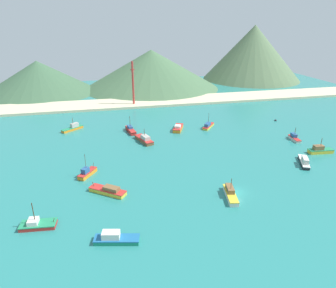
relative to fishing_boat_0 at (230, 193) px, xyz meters
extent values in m
cube|color=teal|center=(3.13, 31.53, -1.16)|extent=(260.00, 280.00, 0.50)
cube|color=silver|center=(-0.05, -0.26, -0.39)|extent=(3.97, 9.24, 1.03)
cube|color=gold|center=(-0.05, -0.26, 0.23)|extent=(4.05, 9.43, 0.20)
cube|color=brown|center=(0.17, 0.84, 0.90)|extent=(2.43, 4.26, 1.15)
cylinder|color=#4C3823|center=(0.01, 0.06, 2.89)|extent=(0.13, 0.13, 2.82)
cube|color=orange|center=(-0.13, 51.93, -0.29)|extent=(6.21, 9.13, 1.23)
cube|color=red|center=(-0.13, 51.93, 0.42)|extent=(6.33, 9.31, 0.20)
cube|color=silver|center=(-0.57, 50.94, 0.96)|extent=(3.19, 3.51, 0.88)
cube|color=gold|center=(13.03, 52.18, -0.55)|extent=(7.21, 8.26, 0.72)
cube|color=red|center=(13.03, 52.18, -0.09)|extent=(7.35, 8.43, 0.20)
cube|color=#28568C|center=(12.34, 51.32, 0.66)|extent=(3.70, 4.06, 1.29)
cylinder|color=#4C3823|center=(12.83, 51.93, 3.41)|extent=(0.11, 0.11, 4.21)
cube|color=silver|center=(39.45, 31.19, -0.50)|extent=(2.74, 7.00, 0.81)
cube|color=red|center=(39.45, 31.19, 0.00)|extent=(2.80, 7.14, 0.20)
cube|color=#28568C|center=(39.56, 32.04, 0.73)|extent=(1.77, 2.87, 1.26)
cylinder|color=#4C3823|center=(39.49, 31.50, 2.65)|extent=(0.18, 0.18, 2.58)
cube|color=red|center=(-19.35, 53.51, -0.30)|extent=(3.55, 9.16, 1.21)
cube|color=red|center=(-19.35, 53.51, 0.40)|extent=(3.62, 9.34, 0.20)
cube|color=#28568C|center=(-19.53, 54.61, 0.96)|extent=(2.09, 3.44, 0.91)
cylinder|color=#4C3823|center=(-19.43, 53.97, 3.47)|extent=(0.20, 0.20, 4.12)
cube|color=orange|center=(-35.57, 19.73, -0.35)|extent=(5.51, 6.81, 1.10)
cube|color=red|center=(-35.57, 19.73, 0.30)|extent=(5.62, 6.95, 0.20)
cube|color=#28568C|center=(-36.05, 19.02, 1.12)|extent=(2.52, 2.72, 1.45)
cylinder|color=#4C3823|center=(-33.84, 22.28, 0.97)|extent=(0.46, 0.60, 1.49)
cylinder|color=#4C3823|center=(-35.79, 19.39, 3.95)|extent=(0.11, 0.11, 4.20)
cube|color=gold|center=(40.90, 18.70, -0.33)|extent=(8.36, 3.19, 1.15)
cube|color=#238C5B|center=(40.90, 18.70, 0.34)|extent=(8.52, 3.26, 0.20)
cube|color=brown|center=(39.89, 18.79, 1.16)|extent=(3.37, 2.14, 1.44)
cylinder|color=#4C3823|center=(40.53, 18.73, 3.21)|extent=(0.18, 0.18, 2.66)
cube|color=red|center=(-45.58, -2.09, -0.50)|extent=(7.67, 3.88, 0.82)
cube|color=#238C5B|center=(-45.58, -2.09, 0.01)|extent=(7.82, 3.96, 0.20)
cube|color=silver|center=(-46.50, -2.00, 0.62)|extent=(2.29, 2.58, 1.01)
cylinder|color=#4C3823|center=(-42.27, -2.41, 0.49)|extent=(0.51, 0.17, 1.12)
cylinder|color=#4C3823|center=(-46.09, -2.04, 3.17)|extent=(0.19, 0.19, 4.09)
cube|color=#198466|center=(-29.31, -10.68, -0.50)|extent=(9.31, 4.52, 0.81)
cube|color=#1E669E|center=(-29.31, -10.68, 0.01)|extent=(9.49, 4.61, 0.20)
cube|color=silver|center=(-30.40, -10.44, 0.81)|extent=(3.90, 2.70, 1.41)
cube|color=#232328|center=(30.21, 12.68, -0.48)|extent=(6.00, 9.38, 0.86)
cube|color=white|center=(30.21, 12.68, 0.05)|extent=(6.12, 9.57, 0.20)
cube|color=beige|center=(29.69, 11.62, 0.90)|extent=(3.25, 4.49, 1.50)
cube|color=gold|center=(-30.33, 8.68, -0.42)|extent=(9.57, 8.10, 0.96)
cube|color=red|center=(-30.33, 8.68, 0.16)|extent=(9.76, 8.26, 0.20)
cube|color=brown|center=(-29.34, 7.93, 0.74)|extent=(4.50, 4.07, 0.96)
cylinder|color=#4C3823|center=(-33.91, 11.35, 0.73)|extent=(0.53, 0.44, 1.31)
cube|color=brown|center=(-15.71, 42.30, -0.35)|extent=(5.91, 10.51, 1.11)
cube|color=red|center=(-15.71, 42.30, 0.30)|extent=(6.03, 10.72, 0.20)
cube|color=#B2ADA3|center=(-15.32, 41.10, 1.09)|extent=(3.28, 4.39, 1.37)
cylinder|color=#4C3823|center=(-15.56, 41.85, 2.99)|extent=(0.19, 0.19, 2.42)
cube|color=orange|center=(-42.28, 61.08, -0.44)|extent=(8.47, 7.29, 0.94)
cube|color=#238C5B|center=(-42.28, 61.08, 0.13)|extent=(8.64, 7.44, 0.20)
cube|color=#B2ADA3|center=(-41.38, 61.79, 1.03)|extent=(3.48, 3.20, 1.60)
cylinder|color=#4C3823|center=(-41.88, 61.39, 2.99)|extent=(0.18, 0.18, 2.32)
sphere|color=#232328|center=(45.26, 53.74, -0.73)|extent=(1.01, 1.01, 1.01)
cube|color=beige|center=(3.13, 97.05, -0.31)|extent=(247.00, 19.76, 1.20)
cone|color=#3D6042|center=(-65.54, 136.58, 8.75)|extent=(67.68, 67.68, 19.31)
cone|color=#476B47|center=(4.01, 137.37, 11.19)|extent=(87.63, 87.63, 24.20)
cone|color=#56704C|center=(82.91, 151.78, 18.43)|extent=(71.31, 71.31, 38.67)
cylinder|color=#B7332D|center=(-13.27, 93.11, 10.49)|extent=(1.05, 1.05, 22.78)
cylinder|color=#B7332D|center=(-13.27, 93.11, 17.78)|extent=(2.28, 0.52, 0.52)
cylinder|color=#B7332D|center=(-13.27, 93.11, 13.22)|extent=(0.52, 1.82, 0.52)
camera|label=1|loc=(-30.16, -60.89, 40.70)|focal=32.32mm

